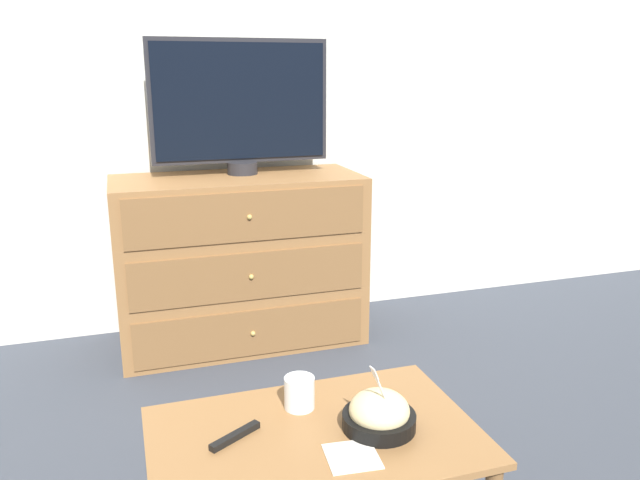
{
  "coord_description": "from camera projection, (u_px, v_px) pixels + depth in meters",
  "views": [
    {
      "loc": [
        -0.42,
        -3.24,
        1.34
      ],
      "look_at": [
        0.18,
        -1.4,
        0.81
      ],
      "focal_mm": 35.0,
      "sensor_mm": 36.0,
      "label": 1
    }
  ],
  "objects": [
    {
      "name": "remote_control",
      "position": [
        235.0,
        436.0,
        1.65
      ],
      "size": [
        0.15,
        0.1,
        0.02
      ],
      "color": "black",
      "rests_on": "coffee_table"
    },
    {
      "name": "drink_cup",
      "position": [
        299.0,
        394.0,
        1.8
      ],
      "size": [
        0.09,
        0.09,
        0.09
      ],
      "color": "beige",
      "rests_on": "coffee_table"
    },
    {
      "name": "wall_back",
      "position": [
        199.0,
        79.0,
        3.14
      ],
      "size": [
        12.0,
        0.05,
        2.6
      ],
      "color": "silver",
      "rests_on": "ground_plane"
    },
    {
      "name": "napkin",
      "position": [
        352.0,
        456.0,
        1.58
      ],
      "size": [
        0.14,
        0.14,
        0.0
      ],
      "color": "silver",
      "rests_on": "coffee_table"
    },
    {
      "name": "coffee_table",
      "position": [
        315.0,
        451.0,
        1.69
      ],
      "size": [
        0.88,
        0.56,
        0.4
      ],
      "color": "olive",
      "rests_on": "ground_plane"
    },
    {
      "name": "tv",
      "position": [
        240.0,
        105.0,
        2.99
      ],
      "size": [
        0.86,
        0.15,
        0.64
      ],
      "color": "#232328",
      "rests_on": "dresser"
    },
    {
      "name": "ground_plane",
      "position": [
        211.0,
        321.0,
        3.45
      ],
      "size": [
        12.0,
        12.0,
        0.0
      ],
      "primitive_type": "plane",
      "color": "#383D47"
    },
    {
      "name": "takeout_bowl",
      "position": [
        379.0,
        414.0,
        1.69
      ],
      "size": [
        0.2,
        0.2,
        0.2
      ],
      "color": "black",
      "rests_on": "coffee_table"
    },
    {
      "name": "dresser",
      "position": [
        240.0,
        261.0,
        3.11
      ],
      "size": [
        1.19,
        0.54,
        0.85
      ],
      "color": "olive",
      "rests_on": "ground_plane"
    }
  ]
}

